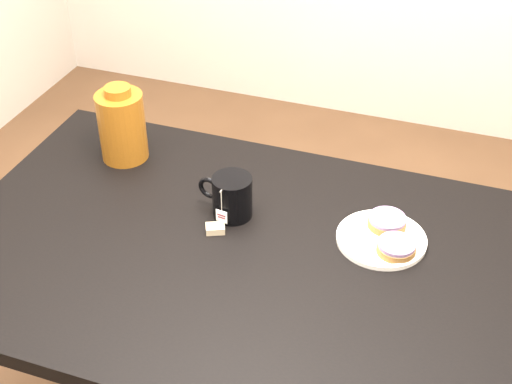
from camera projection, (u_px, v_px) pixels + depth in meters
table at (242, 276)px, 1.71m from camera, size 1.40×0.90×0.75m
plate at (381, 238)px, 1.68m from camera, size 0.21×0.21×0.02m
bagel_back at (387, 221)px, 1.70m from camera, size 0.12×0.12×0.03m
bagel_front at (396, 247)px, 1.63m from camera, size 0.12×0.12×0.03m
mug at (231, 196)px, 1.73m from camera, size 0.15×0.11×0.11m
teabag_pouch at (215, 229)px, 1.71m from camera, size 0.05×0.05×0.02m
bagel_package at (122, 125)px, 1.92m from camera, size 0.16×0.16×0.22m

